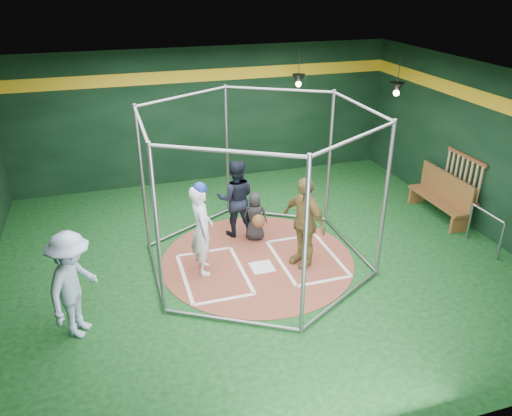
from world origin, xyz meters
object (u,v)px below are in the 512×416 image
object	(u,v)px
batter_figure	(202,228)
dugout_bench	(442,195)
umpire	(236,198)
visitor_leopard	(304,222)

from	to	relation	value
batter_figure	dugout_bench	distance (m)	5.78
umpire	batter_figure	bearing A→B (deg)	64.17
visitor_leopard	dugout_bench	distance (m)	3.98
batter_figure	dugout_bench	bearing A→B (deg)	6.83
batter_figure	visitor_leopard	world-z (taller)	batter_figure
visitor_leopard	umpire	distance (m)	1.78
visitor_leopard	umpire	world-z (taller)	visitor_leopard
batter_figure	visitor_leopard	bearing A→B (deg)	-9.07
visitor_leopard	dugout_bench	world-z (taller)	visitor_leopard
visitor_leopard	dugout_bench	size ratio (longest dim) A/B	1.00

